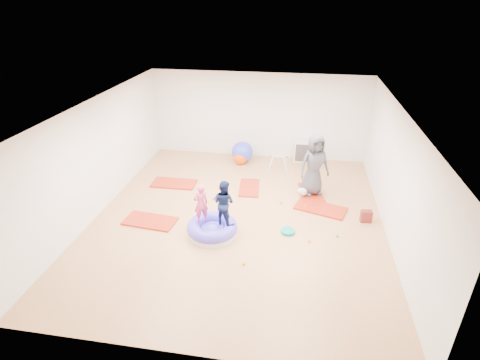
# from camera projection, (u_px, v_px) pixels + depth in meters

# --- Properties ---
(room) EXTENTS (7.01, 8.01, 2.81)m
(room) POSITION_uv_depth(u_px,v_px,m) (238.00, 167.00, 8.66)
(room) COLOR tan
(room) RESTS_ON ground
(gym_mat_front_left) EXTENTS (1.31, 0.75, 0.05)m
(gym_mat_front_left) POSITION_uv_depth(u_px,v_px,m) (150.00, 221.00, 9.11)
(gym_mat_front_left) COLOR red
(gym_mat_front_left) RESTS_ON ground
(gym_mat_mid_left) EXTENTS (1.27, 0.64, 0.05)m
(gym_mat_mid_left) POSITION_uv_depth(u_px,v_px,m) (174.00, 183.00, 10.90)
(gym_mat_mid_left) COLOR red
(gym_mat_mid_left) RESTS_ON ground
(gym_mat_center_back) EXTENTS (0.63, 1.12, 0.04)m
(gym_mat_center_back) POSITION_uv_depth(u_px,v_px,m) (249.00, 188.00, 10.67)
(gym_mat_center_back) COLOR red
(gym_mat_center_back) RESTS_ON ground
(gym_mat_right) EXTENTS (1.40, 0.99, 0.05)m
(gym_mat_right) POSITION_uv_depth(u_px,v_px,m) (320.00, 208.00, 9.64)
(gym_mat_right) COLOR red
(gym_mat_right) RESTS_ON ground
(gym_mat_rear_right) EXTENTS (0.76, 1.19, 0.05)m
(gym_mat_rear_right) POSITION_uv_depth(u_px,v_px,m) (311.00, 192.00, 10.41)
(gym_mat_rear_right) COLOR red
(gym_mat_rear_right) RESTS_ON ground
(inflatable_cushion) EXTENTS (1.17, 1.17, 0.37)m
(inflatable_cushion) POSITION_uv_depth(u_px,v_px,m) (212.00, 229.00, 8.61)
(inflatable_cushion) COLOR silver
(inflatable_cushion) RESTS_ON ground
(child_pink) EXTENTS (0.41, 0.37, 0.94)m
(child_pink) POSITION_uv_depth(u_px,v_px,m) (201.00, 202.00, 8.39)
(child_pink) COLOR #D73D6D
(child_pink) RESTS_ON inflatable_cushion
(child_navy) EXTENTS (0.64, 0.59, 1.08)m
(child_navy) POSITION_uv_depth(u_px,v_px,m) (224.00, 201.00, 8.29)
(child_navy) COLOR #101B45
(child_navy) RESTS_ON inflatable_cushion
(adult_caregiver) EXTENTS (0.97, 0.83, 1.69)m
(adult_caregiver) POSITION_uv_depth(u_px,v_px,m) (314.00, 165.00, 9.98)
(adult_caregiver) COLOR #3D3D46
(adult_caregiver) RESTS_ON gym_mat_rear_right
(infant) EXTENTS (0.33, 0.34, 0.20)m
(infant) POSITION_uv_depth(u_px,v_px,m) (304.00, 192.00, 10.20)
(infant) COLOR silver
(infant) RESTS_ON gym_mat_rear_right
(ball_pit_balls) EXTENTS (3.35, 2.84, 0.07)m
(ball_pit_balls) POSITION_uv_depth(u_px,v_px,m) (262.00, 219.00, 9.17)
(ball_pit_balls) COLOR #FF9804
(ball_pit_balls) RESTS_ON ground
(exercise_ball_blue) EXTENTS (0.70, 0.70, 0.70)m
(exercise_ball_blue) POSITION_uv_depth(u_px,v_px,m) (242.00, 152.00, 12.18)
(exercise_ball_blue) COLOR #343FC6
(exercise_ball_blue) RESTS_ON ground
(exercise_ball_orange) EXTENTS (0.45, 0.45, 0.45)m
(exercise_ball_orange) POSITION_uv_depth(u_px,v_px,m) (240.00, 158.00, 12.09)
(exercise_ball_orange) COLOR #F94600
(exercise_ball_orange) RESTS_ON ground
(infant_play_gym) EXTENTS (0.66, 0.63, 0.50)m
(infant_play_gym) POSITION_uv_depth(u_px,v_px,m) (278.00, 161.00, 11.55)
(infant_play_gym) COLOR silver
(infant_play_gym) RESTS_ON ground
(cube_shelf) EXTENTS (0.68, 0.34, 0.68)m
(cube_shelf) POSITION_uv_depth(u_px,v_px,m) (304.00, 151.00, 12.25)
(cube_shelf) COLOR silver
(cube_shelf) RESTS_ON ground
(balance_disc) EXTENTS (0.33, 0.33, 0.07)m
(balance_disc) POSITION_uv_depth(u_px,v_px,m) (288.00, 231.00, 8.70)
(balance_disc) COLOR #078176
(balance_disc) RESTS_ON ground
(backpack) EXTENTS (0.28, 0.18, 0.30)m
(backpack) POSITION_uv_depth(u_px,v_px,m) (366.00, 216.00, 9.07)
(backpack) COLOR #9D0F08
(backpack) RESTS_ON ground
(yellow_toy) EXTENTS (0.19, 0.19, 0.03)m
(yellow_toy) POSITION_uv_depth(u_px,v_px,m) (217.00, 240.00, 8.42)
(yellow_toy) COLOR #FF9804
(yellow_toy) RESTS_ON ground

